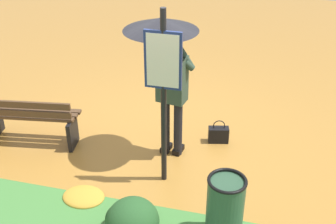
{
  "coord_description": "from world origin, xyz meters",
  "views": [
    {
      "loc": [
        -1.44,
        5.2,
        3.57
      ],
      "look_at": [
        -0.26,
        0.58,
        0.85
      ],
      "focal_mm": 45.39,
      "sensor_mm": 36.0,
      "label": 1
    }
  ],
  "objects": [
    {
      "name": "ground_plane",
      "position": [
        0.0,
        0.0,
        0.0
      ],
      "size": [
        18.0,
        18.0,
        0.0
      ],
      "primitive_type": "plane",
      "color": "#B27A33"
    },
    {
      "name": "person_with_umbrella",
      "position": [
        -0.16,
        0.29,
        1.55
      ],
      "size": [
        0.96,
        0.96,
        2.04
      ],
      "color": "black",
      "rests_on": "ground_plane"
    },
    {
      "name": "info_sign_post",
      "position": [
        -0.29,
        0.89,
        1.44
      ],
      "size": [
        0.44,
        0.07,
        2.3
      ],
      "color": "black",
      "rests_on": "ground_plane"
    },
    {
      "name": "handbag",
      "position": [
        -0.85,
        -0.18,
        0.13
      ],
      "size": [
        0.32,
        0.21,
        0.37
      ],
      "color": "black",
      "rests_on": "ground_plane"
    },
    {
      "name": "park_bench",
      "position": [
        1.85,
        0.51,
        0.4
      ],
      "size": [
        1.4,
        0.57,
        0.75
      ],
      "color": "black",
      "rests_on": "ground_plane"
    },
    {
      "name": "trash_bin",
      "position": [
        -1.18,
        1.75,
        0.42
      ],
      "size": [
        0.42,
        0.42,
        0.83
      ],
      "color": "#2D5138",
      "rests_on": "ground_plane"
    },
    {
      "name": "shrub_cluster",
      "position": [
        -0.2,
        1.98,
        0.24
      ],
      "size": [
        0.64,
        0.58,
        0.52
      ],
      "color": "#285628",
      "rests_on": "ground_plane"
    },
    {
      "name": "leaf_pile_near_person",
      "position": [
        0.31,
        -2.28,
        0.05
      ],
      "size": [
        0.44,
        0.36,
        0.1
      ],
      "color": "#C68428",
      "rests_on": "ground_plane"
    },
    {
      "name": "leaf_pile_by_bench",
      "position": [
        0.57,
        1.55,
        0.06
      ],
      "size": [
        0.53,
        0.42,
        0.12
      ],
      "color": "gold",
      "rests_on": "ground_plane"
    }
  ]
}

